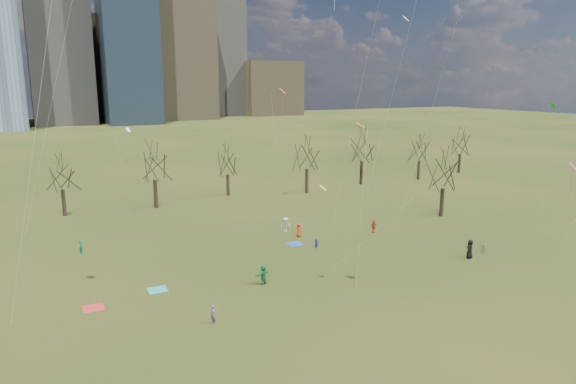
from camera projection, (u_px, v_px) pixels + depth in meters
name	position (u px, v px, depth m)	size (l,w,h in m)	color
ground	(355.00, 304.00, 41.55)	(500.00, 500.00, 0.00)	black
downtown_skyline	(71.00, 30.00, 216.09)	(212.50, 78.00, 118.00)	slate
bare_tree_row	(207.00, 165.00, 72.71)	(113.04, 29.80, 9.50)	black
blanket_teal	(158.00, 290.00, 44.39)	(1.60, 1.50, 0.03)	teal
blanket_navy	(295.00, 244.00, 56.94)	(1.60, 1.50, 0.03)	#233AA7
blanket_crimson	(94.00, 308.00, 40.81)	(1.60, 1.50, 0.03)	red
person_3	(484.00, 248.00, 53.73)	(0.70, 0.40, 1.08)	#5E5D62
person_5	(263.00, 275.00, 45.47)	(1.67, 0.53, 1.80)	#1C7F44
person_6	(470.00, 249.00, 52.17)	(0.96, 0.62, 1.96)	black
person_7	(213.00, 315.00, 38.08)	(0.52, 0.34, 1.42)	#8A4B96
person_8	(316.00, 244.00, 55.27)	(0.53, 0.41, 1.08)	#242A9F
person_9	(286.00, 225.00, 61.39)	(1.15, 0.66, 1.79)	silver
person_10	(374.00, 226.00, 61.03)	(0.91, 0.38, 1.56)	red
person_12	(299.00, 230.00, 59.47)	(0.79, 0.52, 1.62)	red
person_13	(81.00, 247.00, 53.56)	(0.52, 0.34, 1.43)	#17675C
kites_airborne	(308.00, 124.00, 52.20)	(74.45, 38.36, 31.64)	#F35314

